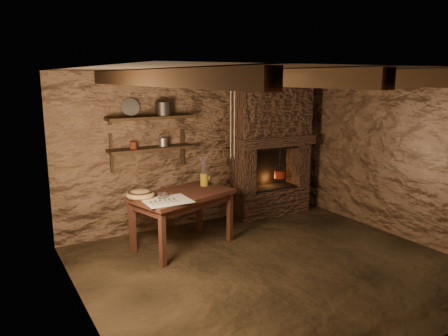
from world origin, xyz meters
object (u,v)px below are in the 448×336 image
work_table (183,218)px  red_pot (280,174)px  stoneware_jug (204,174)px  wooden_bowl (140,195)px  iron_stockpot (163,109)px

work_table → red_pot: (2.09, 0.57, 0.28)m
stoneware_jug → red_pot: (1.63, 0.35, -0.25)m
work_table → wooden_bowl: 0.70m
work_table → stoneware_jug: size_ratio=3.64×
stoneware_jug → wooden_bowl: bearing=-170.1°
wooden_bowl → red_pot: red_pot is taller
iron_stockpot → red_pot: bearing=-3.4°
work_table → iron_stockpot: bearing=70.5°
wooden_bowl → work_table: bearing=-4.2°
stoneware_jug → red_pot: bearing=12.5°
stoneware_jug → iron_stockpot: size_ratio=1.79×
work_table → red_pot: bearing=-0.8°
stoneware_jug → work_table: bearing=-154.1°
iron_stockpot → work_table: bearing=-93.4°
iron_stockpot → stoneware_jug: bearing=-49.0°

